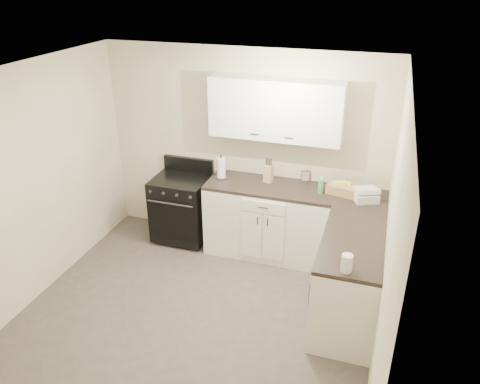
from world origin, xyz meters
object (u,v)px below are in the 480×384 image
(stove, at_px, (182,208))
(countertop_grill, at_px, (365,196))
(wicker_basket, at_px, (342,189))
(knife_block, at_px, (268,174))
(paper_towel, at_px, (221,168))

(stove, relative_size, countertop_grill, 3.27)
(wicker_basket, bearing_deg, stove, -177.89)
(knife_block, xyz_separation_m, countertop_grill, (1.17, -0.15, -0.06))
(wicker_basket, bearing_deg, paper_towel, -179.80)
(paper_towel, bearing_deg, wicker_basket, 0.20)
(paper_towel, xyz_separation_m, countertop_grill, (1.75, -0.09, -0.08))
(paper_towel, relative_size, wicker_basket, 0.78)
(stove, xyz_separation_m, knife_block, (1.13, 0.13, 0.59))
(countertop_grill, bearing_deg, wicker_basket, 135.54)
(knife_block, distance_m, paper_towel, 0.59)
(paper_towel, bearing_deg, knife_block, 5.50)
(paper_towel, relative_size, countertop_grill, 1.02)
(stove, bearing_deg, knife_block, 6.38)
(knife_block, relative_size, paper_towel, 0.83)
(knife_block, bearing_deg, paper_towel, -161.25)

